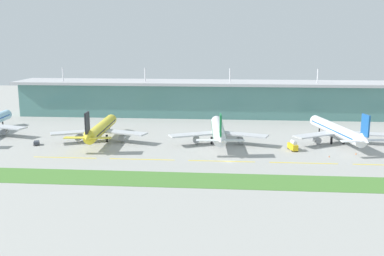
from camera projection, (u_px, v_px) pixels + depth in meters
ground_plane at (229, 162)px, 184.28m from camera, size 600.00×600.00×0.00m
terminal_building at (230, 99)px, 293.62m from camera, size 288.00×34.00×32.26m
airliner_near_middle at (101, 129)px, 220.37m from camera, size 48.71×59.72×18.90m
airliner_center at (218, 131)px, 215.41m from camera, size 48.70×59.94×18.90m
airliner_far_middle at (337, 131)px, 215.98m from camera, size 47.80×62.68×18.90m
taxiway_stripe_west at (65, 158)px, 190.55m from camera, size 28.00×0.70×0.04m
taxiway_stripe_mid_west at (142, 159)px, 187.69m from camera, size 28.00×0.70×0.04m
taxiway_stripe_centre at (221, 161)px, 184.83m from camera, size 28.00×0.70×0.04m
taxiway_stripe_mid_east at (303, 163)px, 181.97m from camera, size 28.00×0.70×0.04m
grass_verge at (228, 181)px, 158.63m from camera, size 300.00×18.00×0.10m
pushback_tug at (36, 143)px, 213.43m from camera, size 3.72×4.95×1.85m
fuel_truck at (293, 146)px, 202.63m from camera, size 4.27×7.62×4.95m
safety_cone_nose_front at (329, 156)px, 191.27m from camera, size 0.56×0.56×0.70m
safety_cone_right_wingtip at (356, 154)px, 195.88m from camera, size 0.56×0.56×0.70m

